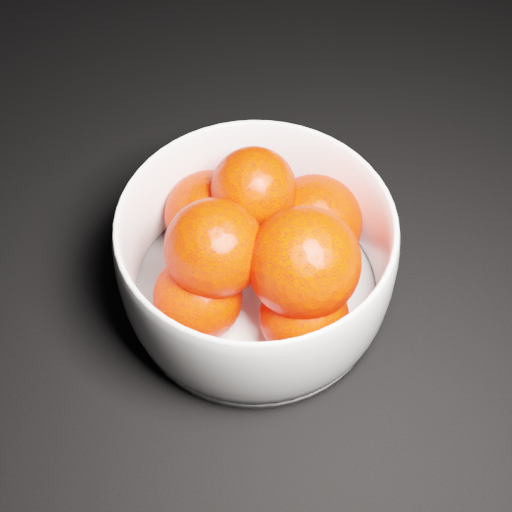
{
  "coord_description": "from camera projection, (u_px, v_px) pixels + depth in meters",
  "views": [
    {
      "loc": [
        0.16,
        -0.57,
        0.5
      ],
      "look_at": [
        0.17,
        -0.25,
        0.06
      ],
      "focal_mm": 50.0,
      "sensor_mm": 36.0,
      "label": 1
    }
  ],
  "objects": [
    {
      "name": "ground",
      "position": [
        83.0,
        98.0,
        0.74
      ],
      "size": [
        3.0,
        3.0,
        0.0
      ],
      "primitive_type": "cube",
      "color": "black",
      "rests_on": "ground"
    },
    {
      "name": "bowl",
      "position": [
        256.0,
        260.0,
        0.55
      ],
      "size": [
        0.21,
        0.21,
        0.1
      ],
      "rotation": [
        0.0,
        0.0,
        0.26
      ],
      "color": "silver",
      "rests_on": "ground"
    },
    {
      "name": "orange_pile",
      "position": [
        261.0,
        247.0,
        0.54
      ],
      "size": [
        0.17,
        0.17,
        0.12
      ],
      "color": "#FF1800",
      "rests_on": "bowl"
    }
  ]
}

